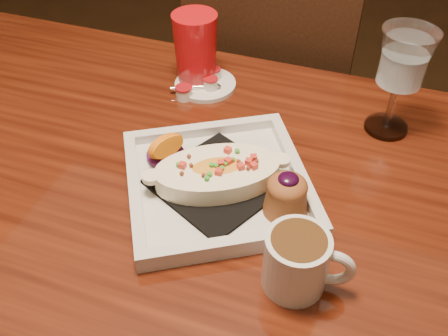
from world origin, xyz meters
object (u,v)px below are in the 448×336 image
(coffee_mug, at_px, (298,260))
(red_tumbler, at_px, (196,50))
(chair_far, at_px, (272,104))
(goblet, at_px, (403,64))
(table, at_px, (180,234))
(plate, at_px, (224,180))
(saucer, at_px, (205,82))

(coffee_mug, bearing_deg, red_tumbler, 119.51)
(chair_far, height_order, goblet, goblet)
(table, height_order, plate, plate)
(chair_far, relative_size, plate, 2.42)
(table, xyz_separation_m, coffee_mug, (0.22, -0.10, 0.15))
(table, bearing_deg, coffee_mug, -24.11)
(chair_far, distance_m, goblet, 0.59)
(chair_far, distance_m, coffee_mug, 0.81)
(plate, xyz_separation_m, red_tumbler, (-0.16, 0.28, 0.05))
(chair_far, xyz_separation_m, saucer, (-0.07, -0.32, 0.25))
(goblet, xyz_separation_m, saucer, (-0.36, 0.02, -0.13))
(plate, distance_m, red_tumbler, 0.33)
(table, xyz_separation_m, goblet, (0.29, 0.29, 0.23))
(goblet, relative_size, saucer, 1.57)
(coffee_mug, height_order, saucer, coffee_mug)
(saucer, bearing_deg, plate, -63.09)
(chair_far, xyz_separation_m, goblet, (0.29, -0.34, 0.38))
(coffee_mug, relative_size, goblet, 0.61)
(table, distance_m, red_tumbler, 0.37)
(chair_far, height_order, plate, chair_far)
(chair_far, xyz_separation_m, red_tumbler, (-0.09, -0.31, 0.32))
(saucer, xyz_separation_m, red_tumbler, (-0.02, 0.01, 0.06))
(table, height_order, goblet, goblet)
(table, bearing_deg, saucer, 102.90)
(table, distance_m, coffee_mug, 0.28)
(plate, relative_size, red_tumbler, 2.59)
(saucer, bearing_deg, red_tumbler, 154.32)
(saucer, bearing_deg, coffee_mug, -54.61)
(table, distance_m, plate, 0.14)
(table, distance_m, chair_far, 0.65)
(coffee_mug, bearing_deg, table, 148.71)
(plate, bearing_deg, red_tumbler, 88.46)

